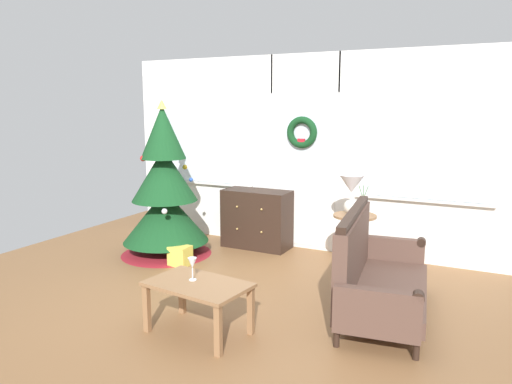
% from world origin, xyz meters
% --- Properties ---
extents(ground_plane, '(6.76, 6.76, 0.00)m').
position_xyz_m(ground_plane, '(0.00, 0.00, 0.00)').
color(ground_plane, brown).
extents(back_wall_with_door, '(5.20, 0.19, 2.55)m').
position_xyz_m(back_wall_with_door, '(0.00, 2.08, 1.28)').
color(back_wall_with_door, white).
rests_on(back_wall_with_door, ground).
extents(christmas_tree, '(1.16, 1.16, 1.97)m').
position_xyz_m(christmas_tree, '(-1.46, 0.99, 0.76)').
color(christmas_tree, '#4C331E').
rests_on(christmas_tree, ground).
extents(dresser_cabinet, '(0.91, 0.46, 0.78)m').
position_xyz_m(dresser_cabinet, '(-0.55, 1.79, 0.39)').
color(dresser_cabinet, black).
rests_on(dresser_cabinet, ground).
extents(settee_sofa, '(0.89, 1.70, 0.96)m').
position_xyz_m(settee_sofa, '(1.34, 0.36, 0.38)').
color(settee_sofa, black).
rests_on(settee_sofa, ground).
extents(side_table, '(0.50, 0.48, 0.68)m').
position_xyz_m(side_table, '(0.90, 1.33, 0.49)').
color(side_table, '#8E6642').
rests_on(side_table, ground).
extents(table_lamp, '(0.28, 0.28, 0.44)m').
position_xyz_m(table_lamp, '(0.84, 1.37, 0.97)').
color(table_lamp, silver).
rests_on(table_lamp, side_table).
extents(flower_vase, '(0.11, 0.10, 0.35)m').
position_xyz_m(flower_vase, '(1.00, 1.27, 0.80)').
color(flower_vase, beige).
rests_on(flower_vase, side_table).
extents(coffee_table, '(0.90, 0.62, 0.44)m').
position_xyz_m(coffee_table, '(0.12, -0.69, 0.37)').
color(coffee_table, '#8E6642').
rests_on(coffee_table, ground).
extents(wine_glass, '(0.08, 0.08, 0.20)m').
position_xyz_m(wine_glass, '(0.05, -0.66, 0.58)').
color(wine_glass, silver).
rests_on(wine_glass, coffee_table).
extents(gift_box, '(0.23, 0.21, 0.23)m').
position_xyz_m(gift_box, '(-1.04, 0.69, 0.12)').
color(gift_box, '#D8C64C').
rests_on(gift_box, ground).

